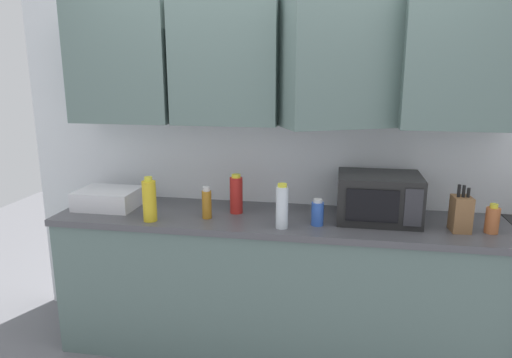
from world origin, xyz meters
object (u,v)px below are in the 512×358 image
at_px(bottle_blue_cleaner, 317,213).
at_px(bottle_yellow_mustard, 149,200).
at_px(bottle_clear_tall, 282,207).
at_px(bottle_spice_jar, 492,220).
at_px(bottle_amber_vinegar, 207,203).
at_px(knife_block, 461,213).
at_px(bottle_red_sauce, 236,194).
at_px(microwave, 379,197).
at_px(dish_rack, 108,198).

xyz_separation_m(bottle_blue_cleaner, bottle_yellow_mustard, (-0.99, -0.10, 0.05)).
bearing_deg(bottle_yellow_mustard, bottle_clear_tall, 0.90).
bearing_deg(bottle_blue_cleaner, bottle_clear_tall, -157.22).
xyz_separation_m(bottle_blue_cleaner, bottle_spice_jar, (0.96, 0.04, 0.00)).
bearing_deg(bottle_amber_vinegar, bottle_clear_tall, -11.54).
bearing_deg(bottle_yellow_mustard, knife_block, 4.27).
bearing_deg(knife_block, bottle_amber_vinegar, -179.04).
height_order(bottle_amber_vinegar, bottle_red_sauce, bottle_red_sauce).
relative_size(bottle_yellow_mustard, bottle_red_sauce, 1.09).
height_order(bottle_yellow_mustard, bottle_red_sauce, bottle_yellow_mustard).
relative_size(microwave, bottle_spice_jar, 2.88).
distance_m(bottle_amber_vinegar, bottle_yellow_mustard, 0.34).
height_order(knife_block, bottle_red_sauce, knife_block).
distance_m(knife_block, bottle_amber_vinegar, 1.46).
xyz_separation_m(microwave, knife_block, (0.44, -0.12, -0.04)).
relative_size(microwave, bottle_amber_vinegar, 2.43).
xyz_separation_m(dish_rack, bottle_clear_tall, (1.17, -0.20, 0.07)).
height_order(microwave, bottle_yellow_mustard, microwave).
bearing_deg(bottle_red_sauce, bottle_spice_jar, -4.31).
bearing_deg(bottle_red_sauce, dish_rack, -177.79).
relative_size(bottle_clear_tall, bottle_spice_jar, 1.56).
bearing_deg(microwave, bottle_blue_cleaner, -155.76).
bearing_deg(bottle_spice_jar, knife_block, -179.41).
height_order(knife_block, bottle_clear_tall, knife_block).
height_order(dish_rack, bottle_red_sauce, bottle_red_sauce).
relative_size(microwave, bottle_clear_tall, 1.84).
height_order(knife_block, bottle_yellow_mustard, same).
height_order(bottle_clear_tall, bottle_spice_jar, bottle_clear_tall).
distance_m(dish_rack, bottle_spice_jar, 2.32).
height_order(bottle_amber_vinegar, bottle_spice_jar, bottle_amber_vinegar).
bearing_deg(bottle_spice_jar, bottle_clear_tall, -173.96).
bearing_deg(dish_rack, bottle_red_sauce, 2.21).
bearing_deg(dish_rack, bottle_amber_vinegar, -8.46).
distance_m(knife_block, bottle_spice_jar, 0.17).
distance_m(dish_rack, bottle_clear_tall, 1.19).
height_order(bottle_blue_cleaner, bottle_spice_jar, bottle_spice_jar).
bearing_deg(bottle_blue_cleaner, microwave, 24.24).
relative_size(bottle_blue_cleaner, bottle_yellow_mustard, 0.58).
bearing_deg(dish_rack, microwave, 1.38).
distance_m(bottle_clear_tall, bottle_spice_jar, 1.16).
xyz_separation_m(knife_block, bottle_clear_tall, (-0.99, -0.12, 0.02)).
relative_size(dish_rack, bottle_clear_tall, 1.46).
bearing_deg(bottle_blue_cleaner, bottle_spice_jar, 2.35).
relative_size(knife_block, bottle_blue_cleaner, 1.72).
height_order(dish_rack, bottle_yellow_mustard, bottle_yellow_mustard).
distance_m(bottle_yellow_mustard, bottle_clear_tall, 0.79).
distance_m(dish_rack, knife_block, 2.16).
bearing_deg(dish_rack, knife_block, -2.12).
bearing_deg(knife_block, bottle_red_sauce, 175.07).
bearing_deg(bottle_spice_jar, dish_rack, 178.08).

